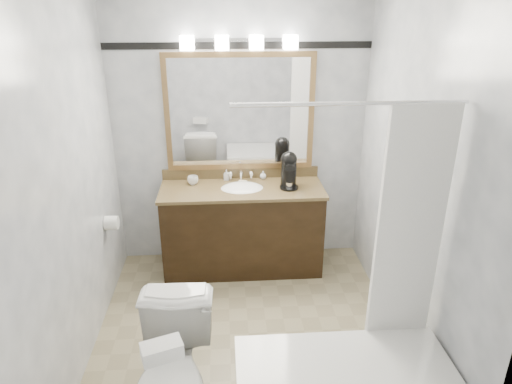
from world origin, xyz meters
TOP-DOWN VIEW (x-y plane):
  - room at (0.00, 0.00)m, footprint 2.42×2.62m
  - vanity at (0.00, 1.02)m, footprint 1.53×0.58m
  - mirror at (0.00, 1.28)m, footprint 1.40×0.04m
  - vanity_light_bar at (0.00, 1.23)m, footprint 1.02×0.14m
  - accent_stripe at (0.00, 1.29)m, footprint 2.40×0.01m
  - tp_roll at (-1.14, 0.66)m, footprint 0.11×0.12m
  - toilet at (-0.49, -0.86)m, footprint 0.48×0.81m
  - tissue_box at (-0.49, -1.12)m, footprint 0.23×0.17m
  - coffee_maker at (0.44, 1.02)m, footprint 0.17×0.22m
  - cup_left at (-0.46, 1.15)m, footprint 0.11×0.11m
  - cup_right at (-0.46, 1.13)m, footprint 0.08×0.08m
  - soap_bottle_a at (-0.14, 1.23)m, footprint 0.06×0.06m
  - soap_bottle_b at (0.22, 1.23)m, footprint 0.07×0.07m
  - soap_bar at (0.01, 1.13)m, footprint 0.09×0.07m

SIDE VIEW (x-z plane):
  - toilet at x=-0.49m, z-range 0.00..0.82m
  - vanity at x=0.00m, z-range -0.04..0.93m
  - tp_roll at x=-1.14m, z-range 0.64..0.76m
  - tissue_box at x=-0.49m, z-range 0.82..0.90m
  - soap_bar at x=0.01m, z-range 0.85..0.87m
  - cup_right at x=-0.46m, z-range 0.85..0.92m
  - cup_left at x=-0.46m, z-range 0.85..0.93m
  - soap_bottle_b at x=0.22m, z-range 0.85..0.93m
  - soap_bottle_a at x=-0.14m, z-range 0.85..0.95m
  - coffee_maker at x=0.44m, z-range 0.85..1.19m
  - room at x=0.00m, z-range -0.01..2.51m
  - mirror at x=0.00m, z-range 0.95..2.05m
  - accent_stripe at x=0.00m, z-range 2.07..2.13m
  - vanity_light_bar at x=0.00m, z-range 2.07..2.19m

